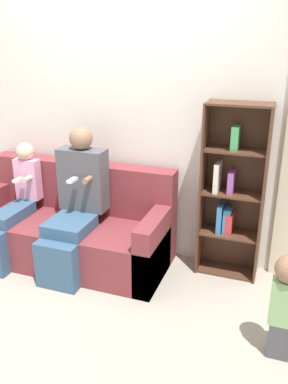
# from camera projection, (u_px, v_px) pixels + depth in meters

# --- Properties ---
(ground_plane) EXTENTS (14.00, 14.00, 0.00)m
(ground_plane) POSITION_uv_depth(u_px,v_px,m) (85.00, 293.00, 3.44)
(ground_plane) COLOR #9E9384
(back_wall) EXTENTS (10.00, 0.06, 2.55)m
(back_wall) POSITION_uv_depth(u_px,v_px,m) (124.00, 123.00, 3.81)
(back_wall) COLOR silver
(back_wall) RESTS_ON ground_plane
(couch) EXTENTS (1.91, 0.81, 0.90)m
(couch) POSITION_uv_depth(u_px,v_px,m) (71.00, 228.00, 3.91)
(couch) COLOR maroon
(couch) RESTS_ON ground_plane
(adult_seated) EXTENTS (0.44, 0.71, 1.30)m
(adult_seated) POSITION_uv_depth(u_px,v_px,m) (76.00, 200.00, 3.63)
(adult_seated) COLOR #335170
(adult_seated) RESTS_ON ground_plane
(child_seated) EXTENTS (0.25, 0.74, 1.09)m
(child_seated) POSITION_uv_depth(u_px,v_px,m) (14.00, 206.00, 3.83)
(child_seated) COLOR #335170
(child_seated) RESTS_ON ground_plane
(toddler_standing) EXTENTS (0.18, 0.18, 0.76)m
(toddler_standing) POSITION_uv_depth(u_px,v_px,m) (285.00, 300.00, 2.62)
(toddler_standing) COLOR #47474C
(toddler_standing) RESTS_ON ground_plane
(bookshelf) EXTENTS (0.54, 0.28, 1.54)m
(bookshelf) POSITION_uv_depth(u_px,v_px,m) (232.00, 192.00, 3.53)
(bookshelf) COLOR #4C2D1E
(bookshelf) RESTS_ON ground_plane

